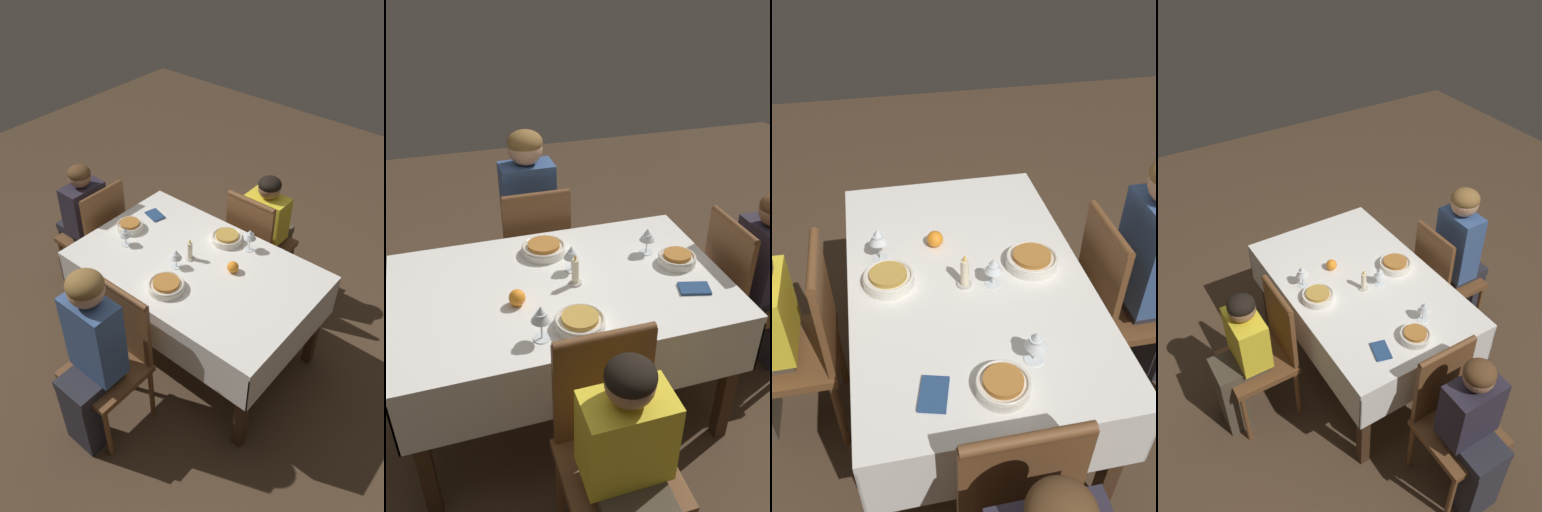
% 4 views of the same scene
% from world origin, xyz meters
% --- Properties ---
extents(ground_plane, '(8.00, 8.00, 0.00)m').
position_xyz_m(ground_plane, '(0.00, 0.00, 0.00)').
color(ground_plane, '#4C3826').
extents(dining_table, '(1.50, 0.95, 0.77)m').
position_xyz_m(dining_table, '(0.00, 0.00, 0.67)').
color(dining_table, white).
rests_on(dining_table, ground_plane).
extents(chair_south, '(0.41, 0.41, 0.95)m').
position_xyz_m(chair_south, '(-0.03, -0.70, 0.53)').
color(chair_south, brown).
rests_on(chair_south, ground_plane).
extents(chair_west, '(0.41, 0.41, 0.95)m').
position_xyz_m(chair_west, '(-0.97, 0.01, 0.53)').
color(chair_west, brown).
rests_on(chair_west, ground_plane).
extents(chair_north, '(0.41, 0.41, 0.95)m').
position_xyz_m(chair_north, '(-0.00, 0.70, 0.53)').
color(chair_north, brown).
rests_on(chair_north, ground_plane).
extents(person_adult_denim, '(0.30, 0.34, 1.22)m').
position_xyz_m(person_adult_denim, '(-0.03, -0.85, 0.69)').
color(person_adult_denim, '#282833').
rests_on(person_adult_denim, ground_plane).
extents(person_child_dark, '(0.33, 0.30, 1.06)m').
position_xyz_m(person_child_dark, '(-1.13, 0.01, 0.58)').
color(person_child_dark, '#282833').
rests_on(person_child_dark, ground_plane).
extents(person_child_yellow, '(0.30, 0.33, 1.02)m').
position_xyz_m(person_child_yellow, '(-0.00, 0.87, 0.56)').
color(person_child_yellow, '#4C4233').
rests_on(person_child_yellow, ground_plane).
extents(bowl_south, '(0.22, 0.22, 0.06)m').
position_xyz_m(bowl_south, '(0.01, -0.28, 0.79)').
color(bowl_south, silver).
rests_on(bowl_south, dining_table).
extents(wine_glass_south, '(0.07, 0.07, 0.13)m').
position_xyz_m(wine_glass_south, '(-0.08, -0.09, 0.86)').
color(wine_glass_south, white).
rests_on(wine_glass_south, dining_table).
extents(bowl_west, '(0.18, 0.18, 0.06)m').
position_xyz_m(bowl_west, '(-0.57, 0.00, 0.79)').
color(bowl_west, silver).
rests_on(bowl_west, dining_table).
extents(wine_glass_west, '(0.08, 0.08, 0.13)m').
position_xyz_m(wine_glass_west, '(-0.48, -0.14, 0.86)').
color(wine_glass_west, white).
rests_on(wine_glass_west, dining_table).
extents(bowl_north, '(0.20, 0.20, 0.06)m').
position_xyz_m(bowl_north, '(0.01, 0.31, 0.79)').
color(bowl_north, silver).
rests_on(bowl_north, dining_table).
extents(wine_glass_north, '(0.08, 0.08, 0.15)m').
position_xyz_m(wine_glass_north, '(0.17, 0.34, 0.88)').
color(wine_glass_north, white).
rests_on(wine_glass_north, dining_table).
extents(candle_centerpiece, '(0.06, 0.06, 0.15)m').
position_xyz_m(candle_centerpiece, '(-0.06, 0.02, 0.82)').
color(candle_centerpiece, beige).
rests_on(candle_centerpiece, dining_table).
extents(orange_fruit, '(0.07, 0.07, 0.07)m').
position_xyz_m(orange_fruit, '(0.21, 0.10, 0.80)').
color(orange_fruit, orange).
rests_on(orange_fruit, dining_table).
extents(napkin_red_folded, '(0.15, 0.12, 0.01)m').
position_xyz_m(napkin_red_folded, '(-0.55, 0.22, 0.77)').
color(napkin_red_folded, navy).
rests_on(napkin_red_folded, dining_table).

